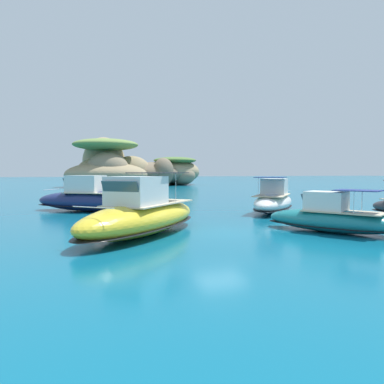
% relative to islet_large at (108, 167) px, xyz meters
% --- Properties ---
extents(ground_plane, '(400.00, 400.00, 0.00)m').
position_rel_islet_large_xyz_m(ground_plane, '(0.17, -59.08, -3.92)').
color(ground_plane, '#0C5B7A').
extents(islet_large, '(22.14, 22.58, 10.30)m').
position_rel_islet_large_xyz_m(islet_large, '(0.00, 0.00, 0.00)').
color(islet_large, '#9E8966').
rests_on(islet_large, ground).
extents(islet_small, '(24.28, 23.59, 6.30)m').
position_rel_islet_large_xyz_m(islet_small, '(13.41, 5.58, -1.11)').
color(islet_small, '#756651').
rests_on(islet_small, ground).
extents(motorboat_white, '(7.36, 8.16, 2.66)m').
position_rel_islet_large_xyz_m(motorboat_white, '(7.57, -51.62, -3.07)').
color(motorboat_white, white).
rests_on(motorboat_white, ground).
extents(motorboat_teal, '(5.48, 6.91, 2.16)m').
position_rel_islet_large_xyz_m(motorboat_teal, '(5.52, -60.72, -3.23)').
color(motorboat_teal, '#19727A').
rests_on(motorboat_teal, ground).
extents(motorboat_yellow, '(8.51, 9.09, 3.00)m').
position_rel_islet_large_xyz_m(motorboat_yellow, '(-3.70, -58.57, -2.96)').
color(motorboat_yellow, yellow).
rests_on(motorboat_yellow, ground).
extents(motorboat_navy, '(9.34, 7.47, 2.75)m').
position_rel_islet_large_xyz_m(motorboat_navy, '(-5.52, -46.88, -3.00)').
color(motorboat_navy, navy).
rests_on(motorboat_navy, ground).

